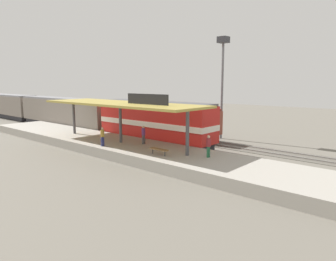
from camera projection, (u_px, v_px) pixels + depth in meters
The scene contains 14 objects.
ground_plane at pixel (167, 142), 34.36m from camera, with size 120.00×120.00×0.00m, color #666056.
track_near at pixel (154, 144), 32.87m from camera, with size 3.20×110.00×0.16m.
track_far at pixel (181, 138), 36.29m from camera, with size 3.20×110.00×0.16m.
platform at pixel (121, 147), 29.39m from camera, with size 6.00×44.00×0.90m, color #9E998E.
station_canopy at pixel (121, 104), 28.70m from camera, with size 5.20×18.00×4.70m.
platform_bench at pixel (159, 149), 24.15m from camera, with size 0.44×1.70×0.50m.
locomotive at pixel (154, 122), 32.53m from camera, with size 2.93×14.43×4.44m.
passenger_carriage_front at pixel (64, 112), 44.26m from camera, with size 2.90×20.00×4.24m.
passenger_carriage_rear at pixel (6, 105), 57.81m from camera, with size 2.90×20.00×4.24m.
freight_car at pixel (173, 121), 36.80m from camera, with size 2.80×12.00×3.54m.
light_mast at pixel (223, 66), 35.13m from camera, with size 1.10×1.10×11.70m.
person_waiting at pixel (102, 136), 27.51m from camera, with size 0.34×0.34×1.71m.
person_walking at pixel (143, 134), 28.48m from camera, with size 0.34×0.34×1.71m.
person_boarding at pixel (208, 145), 23.33m from camera, with size 0.34×0.34×1.71m.
Camera 1 is at (-23.28, -22.37, 6.55)m, focal length 32.81 mm.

